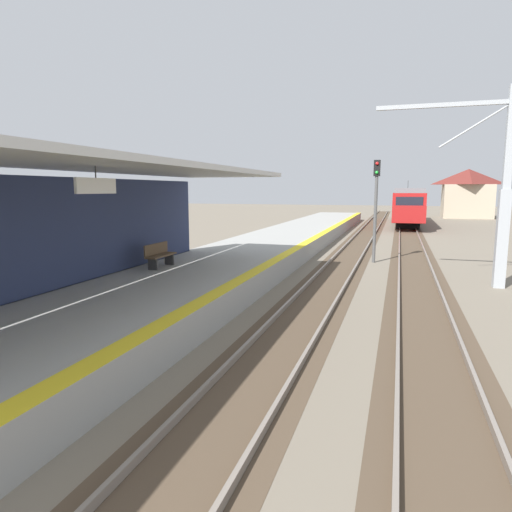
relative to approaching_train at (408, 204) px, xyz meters
name	(u,v)px	position (x,y,z in m)	size (l,w,h in m)	color
station_platform	(216,272)	(-7.80, -34.56, -1.73)	(5.00, 80.00, 0.91)	#999993
track_pair_nearest_platform	(338,270)	(-3.40, -30.56, -2.13)	(2.34, 120.00, 0.16)	#4C3D2D
track_pair_middle	(416,275)	(0.00, -30.56, -2.13)	(2.34, 120.00, 0.16)	#4C3D2D
approaching_train	(408,204)	(0.00, 0.00, 0.00)	(2.93, 19.60, 4.76)	maroon
rail_signal_post	(376,200)	(-1.99, -27.42, 1.02)	(0.32, 0.34, 5.20)	#4C4C4C
catenary_pylon_far_side	(496,193)	(2.62, -32.12, 1.43)	(5.00, 0.40, 7.50)	#9EA3A8
platform_bench	(159,254)	(-9.17, -36.61, -0.80)	(0.45, 1.60, 0.88)	brown
distant_trackside_house	(467,193)	(7.63, 14.15, 1.16)	(6.60, 5.28, 6.40)	tan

